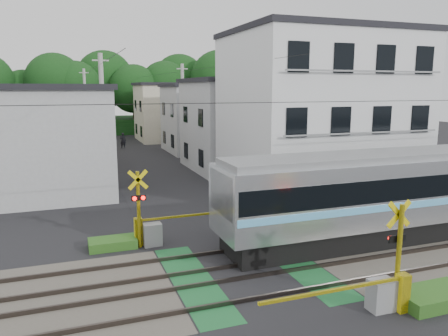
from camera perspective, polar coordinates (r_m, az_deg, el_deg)
name	(u,v)px	position (r m, az deg, el deg)	size (l,w,h in m)	color
ground	(247,272)	(15.08, 3.04, -13.46)	(120.00, 120.00, 0.00)	black
track_bed	(247,271)	(15.06, 3.04, -13.33)	(120.00, 120.00, 0.14)	#47423A
crossing_signal_near	(386,287)	(13.22, 20.36, -14.33)	(4.74, 0.65, 3.09)	yellow
crossing_signal_far	(150,228)	(17.43, -9.67, -7.74)	(4.74, 0.65, 3.09)	yellow
apartment_block	(319,113)	(26.22, 12.27, 7.03)	(10.20, 8.36, 9.30)	silver
houses_row	(135,121)	(39.12, -11.61, 6.03)	(22.07, 31.35, 6.80)	#ADB0B2
tree_hill	(114,92)	(61.36, -14.15, 9.64)	(40.00, 13.89, 11.21)	#143A13
catenary	(398,154)	(17.26, 21.80, 1.66)	(60.00, 5.04, 7.00)	#2D2D33
utility_poles	(123,114)	(36.01, -13.03, 6.95)	(7.90, 42.00, 8.00)	#A5A5A0
pedestrian	(123,140)	(45.82, -13.06, 3.52)	(0.59, 0.39, 1.61)	black
weed_patches	(295,261)	(15.65, 9.24, -11.93)	(10.25, 8.80, 0.40)	#2D5E1E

